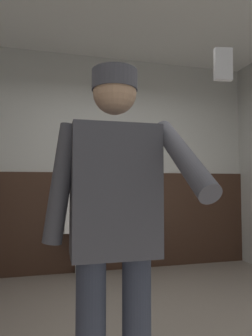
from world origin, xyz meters
TOP-DOWN VIEW (x-y plane):
  - wall_back at (0.00, 2.02)m, footprint 4.65×0.12m
  - wainscot_band_back at (0.00, 1.95)m, footprint 4.05×0.03m
  - urinal_left at (-0.40, 1.80)m, footprint 0.40×0.34m
  - urinal_middle at (0.35, 1.80)m, footprint 0.40×0.34m
  - privacy_divider_panel at (-0.03, 1.73)m, footprint 0.04×0.40m
  - person at (-0.41, -0.51)m, footprint 0.63×0.60m
  - cell_phone at (-0.14, -1.01)m, footprint 0.06×0.03m

SIDE VIEW (x-z plane):
  - wainscot_band_back at x=0.00m, z-range 0.00..1.28m
  - urinal_left at x=-0.40m, z-range 0.16..1.40m
  - urinal_middle at x=0.35m, z-range 0.16..1.40m
  - privacy_divider_panel at x=-0.03m, z-range 0.50..1.40m
  - person at x=-0.41m, z-range 0.14..1.83m
  - wall_back at x=0.00m, z-range 0.00..2.87m
  - cell_phone at x=-0.14m, z-range 1.49..1.60m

